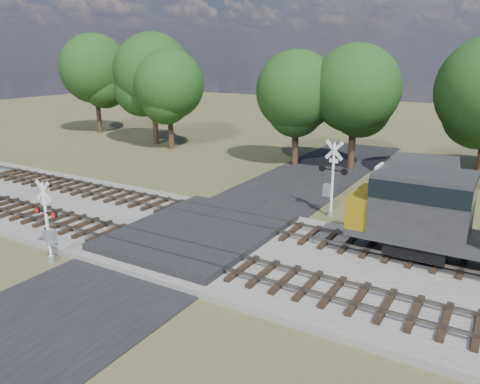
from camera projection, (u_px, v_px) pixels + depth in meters
The scene contains 10 objects.
ground at pixel (194, 242), 23.50m from camera, with size 160.00×160.00×0.00m, color #434B28.
ballast_bed at pixel (401, 283), 18.97m from camera, with size 140.00×10.00×0.30m, color gray.
road at pixel (194, 242), 23.48m from camera, with size 7.00×60.00×0.08m, color black.
crossing_panel at pixel (200, 233), 23.82m from camera, with size 7.00×9.00×0.62m, color #262628.
track_near at pixel (225, 263), 20.20m from camera, with size 140.00×2.60×0.33m.
track_far at pixel (277, 228), 24.32m from camera, with size 140.00×2.60×0.33m.
crossing_signal_near at pixel (49, 229), 20.81m from camera, with size 1.55×0.34×3.85m.
crossing_signal_far at pixel (331, 185), 26.87m from camera, with size 1.80×0.43×4.48m.
equipment_shed at pixel (423, 180), 29.70m from camera, with size 4.47×4.47×2.72m.
treeline at pixel (415, 85), 34.94m from camera, with size 83.69×11.61×11.48m.
Camera 1 is at (13.12, -17.58, 9.09)m, focal length 35.00 mm.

